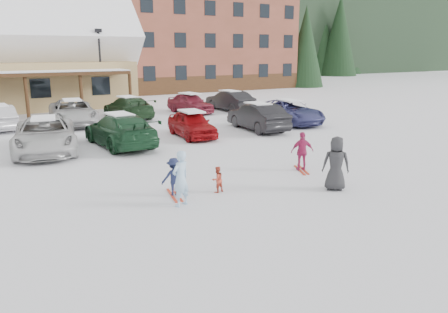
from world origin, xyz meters
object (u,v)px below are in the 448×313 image
parked_car_4 (192,124)px  toddler_red (217,179)px  child_magenta (302,151)px  bystander_dark (336,163)px  parked_car_5 (258,117)px  parked_car_13 (230,101)px  parked_car_2 (45,135)px  parked_car_3 (120,130)px  parked_car_12 (190,103)px  parked_car_11 (128,108)px  alpine_hotel (169,14)px  child_navy (174,177)px  parked_car_6 (289,112)px  adult_skier (181,179)px  lamp_post (100,64)px  parked_car_10 (73,112)px

parked_car_4 → toddler_red: bearing=-106.5°
child_magenta → parked_car_4: child_magenta is taller
bystander_dark → parked_car_5: bearing=-71.7°
toddler_red → parked_car_13: parked_car_13 is taller
parked_car_2 → parked_car_3: 3.34m
toddler_red → child_magenta: child_magenta is taller
parked_car_2 → parked_car_12: bearing=45.4°
parked_car_3 → parked_car_11: (3.13, 8.37, -0.05)m
alpine_hotel → parked_car_12: alpine_hotel is taller
child_navy → parked_car_2: bearing=-61.9°
parked_car_5 → parked_car_13: bearing=-105.8°
parked_car_3 → parked_car_4: size_ratio=1.32×
parked_car_4 → parked_car_6: (7.26, 0.91, 0.04)m
parked_car_11 → adult_skier: bearing=71.9°
child_navy → bystander_dark: size_ratio=0.68×
lamp_post → child_navy: size_ratio=4.96×
adult_skier → parked_car_3: 9.09m
parked_car_4 → parked_car_5: size_ratio=0.86×
toddler_red → lamp_post: bearing=-105.7°
toddler_red → parked_car_10: (-1.23, 16.03, 0.35)m
alpine_hotel → parked_car_4: (-11.17, -28.74, -7.94)m
child_navy → parked_car_12: bearing=-106.0°
lamp_post → parked_car_12: 8.09m
parked_car_11 → parked_car_13: (7.90, -0.15, 0.02)m
toddler_red → bystander_dark: bystander_dark is taller
alpine_hotel → adult_skier: (-16.11, -38.14, -7.79)m
lamp_post → bystander_dark: bearing=-87.6°
toddler_red → parked_car_5: 11.57m
toddler_red → parked_car_3: size_ratio=0.16×
bystander_dark → parked_car_13: 19.70m
lamp_post → child_magenta: 22.50m
parked_car_2 → parked_car_12: size_ratio=1.33×
child_navy → parked_car_2: 8.88m
child_magenta → toddler_red: bearing=33.2°
parked_car_6 → adult_skier: bearing=-136.4°
parked_car_5 → parked_car_11: size_ratio=0.93×
parked_car_2 → parked_car_13: (14.35, 7.80, -0.03)m
child_magenta → parked_car_10: 16.23m
parked_car_3 → parked_car_11: parked_car_3 is taller
parked_car_3 → parked_car_13: parked_car_3 is taller
child_navy → parked_car_3: parked_car_3 is taller
lamp_post → child_navy: (-3.80, -22.58, -2.84)m
parked_car_3 → parked_car_5: size_ratio=1.14×
alpine_hotel → parked_car_5: size_ratio=6.69×
lamp_post → parked_car_11: lamp_post is taller
adult_skier → toddler_red: 1.69m
lamp_post → parked_car_13: bearing=-38.2°
alpine_hotel → parked_car_4: 31.84m
parked_car_12 → toddler_red: bearing=-122.2°
parked_car_4 → parked_car_5: 4.17m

